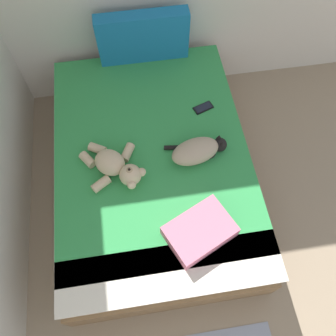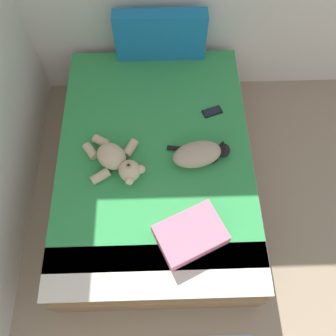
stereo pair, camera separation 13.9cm
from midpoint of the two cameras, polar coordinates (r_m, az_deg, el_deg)
ground_plane at (r=2.75m, az=18.47°, el=-23.33°), size 10.99×10.99×0.00m
bed at (r=2.69m, az=-0.56°, el=0.07°), size 1.43×2.02×0.51m
patterned_cushion at (r=2.91m, az=0.20°, el=20.87°), size 0.72×0.12×0.41m
cat at (r=2.39m, az=6.91°, el=2.23°), size 0.44×0.26×0.15m
teddy_bear at (r=2.37m, az=-6.78°, el=1.10°), size 0.45×0.43×0.16m
cell_phone at (r=2.69m, az=8.77°, el=9.06°), size 0.16×0.12×0.01m
throw_pillow at (r=2.17m, az=5.56°, el=-10.95°), size 0.48×0.42×0.11m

